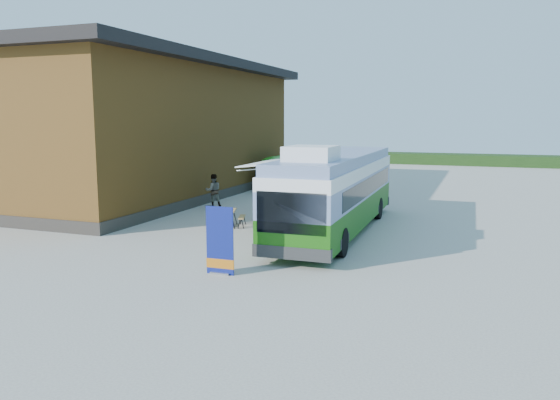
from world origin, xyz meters
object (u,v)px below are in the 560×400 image
at_px(person_b, 213,190).
at_px(slurry_tanker, 283,169).
at_px(bus, 337,189).
at_px(person_a, 310,189).
at_px(banner, 220,247).
at_px(picnic_table, 230,214).

relative_size(person_b, slurry_tanker, 0.29).
bearing_deg(bus, person_a, 114.91).
relative_size(banner, person_b, 1.19).
bearing_deg(picnic_table, banner, -85.91).
bearing_deg(picnic_table, person_b, 105.30).
xyz_separation_m(person_b, slurry_tanker, (0.57, 8.45, 0.37)).
xyz_separation_m(person_a, slurry_tanker, (-3.80, 6.37, 0.34)).
bearing_deg(picnic_table, bus, -13.31).
xyz_separation_m(banner, picnic_table, (-2.72, 6.28, -0.28)).
relative_size(bus, slurry_tanker, 2.03).
relative_size(picnic_table, person_a, 0.87).
xyz_separation_m(person_a, person_b, (-4.37, -2.07, -0.03)).
relative_size(bus, person_b, 6.98).
distance_m(picnic_table, person_a, 6.51).
bearing_deg(person_b, picnic_table, 87.49).
distance_m(bus, person_b, 8.22).
bearing_deg(bus, banner, -104.16).
bearing_deg(banner, picnic_table, 112.37).
height_order(bus, person_b, bus).
relative_size(person_a, slurry_tanker, 0.30).
relative_size(picnic_table, slurry_tanker, 0.26).
distance_m(person_a, person_b, 4.83).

